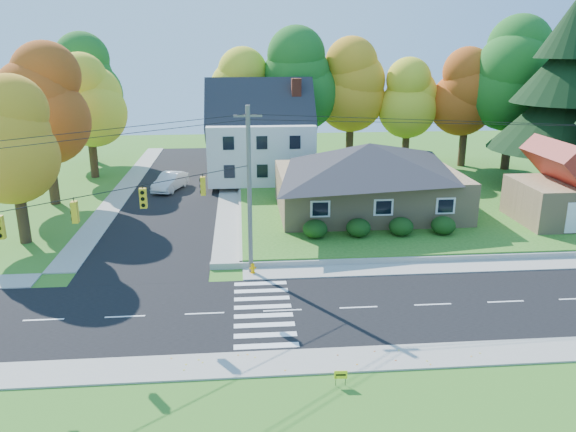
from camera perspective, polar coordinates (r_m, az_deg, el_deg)
The scene contains 25 objects.
ground at distance 29.46m, azimuth -0.57°, elevation -9.60°, with size 120.00×120.00×0.00m, color #3D7923.
road_main at distance 29.46m, azimuth -0.57°, elevation -9.58°, with size 90.00×8.00×0.02m, color black.
road_cross at distance 54.23m, azimuth -11.18°, elevation 2.66°, with size 8.00×44.00×0.02m, color black.
sidewalk_north at distance 33.98m, azimuth -1.22°, elevation -5.76°, with size 90.00×2.00×0.08m, color #9C9A90.
sidewalk_south at distance 25.09m, azimuth 0.33°, elevation -14.64°, with size 90.00×2.00×0.08m, color #9C9A90.
lawn at distance 51.24m, azimuth 12.24°, elevation 2.03°, with size 30.00×30.00×0.50m, color #3D7923.
ranch_house at distance 44.54m, azimuth 8.15°, elevation 3.99°, with size 14.60×10.60×5.40m.
colonial_house at distance 54.97m, azimuth -2.80°, elevation 8.03°, with size 10.40×8.40×9.60m.
garage at distance 46.31m, azimuth 26.43°, elevation 2.32°, with size 7.30×6.30×4.60m.
hedge_row at distance 39.19m, azimuth 9.31°, elevation -1.12°, with size 10.70×1.70×1.27m.
traffic_infrastructure at distance 28.82m, azimuth -1.11°, elevation 0.79°, with size 38.10×10.66×10.00m.
tree_lot_0 at distance 60.44m, azimuth -5.06°, elevation 12.37°, with size 6.72×6.72×12.51m.
tree_lot_1 at distance 59.65m, azimuth 0.84°, elevation 13.63°, with size 7.84×7.84×14.60m.
tree_lot_2 at distance 61.57m, azimuth 6.46°, elevation 13.02°, with size 7.28×7.28×13.56m.
tree_lot_3 at distance 62.16m, azimuth 12.14°, elevation 11.59°, with size 6.16×6.16×11.47m.
tree_lot_4 at distance 63.18m, azimuth 17.77°, elevation 11.84°, with size 6.72×6.72×12.51m.
tree_lot_5 at distance 62.89m, azimuth 22.09°, elevation 13.19°, with size 8.40×8.40×15.64m.
conifer_east_a at distance 56.41m, azimuth 26.55°, elevation 11.45°, with size 12.80×12.80×16.96m.
tree_west_0 at distance 41.54m, azimuth -26.29°, elevation 6.93°, with size 6.16×6.16×11.47m.
tree_west_1 at distance 51.06m, azimuth -23.61°, elevation 10.34°, with size 7.28×7.28×13.56m.
tree_west_2 at distance 60.39m, azimuth -19.70°, elevation 10.98°, with size 6.72×6.72×12.51m.
tree_west_3 at distance 68.52m, azimuth -19.82°, elevation 12.68°, with size 7.84×7.84×14.60m.
white_car at distance 53.91m, azimuth -11.89°, elevation 3.45°, with size 1.74×5.00×1.65m, color silver.
fire_hydrant at distance 33.79m, azimuth -3.59°, elevation -5.38°, with size 0.40×0.31×0.70m.
yard_sign at distance 23.56m, azimuth 5.38°, elevation -15.79°, with size 0.54×0.06×0.67m.
Camera 1 is at (-1.98, -26.24, 13.25)m, focal length 35.00 mm.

